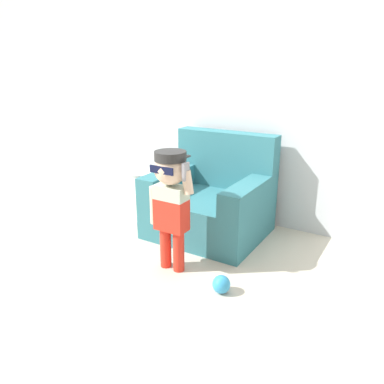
% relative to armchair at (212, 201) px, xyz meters
% --- Properties ---
extents(ground_plane, '(10.00, 10.00, 0.00)m').
position_rel_armchair_xyz_m(ground_plane, '(-0.13, -0.25, -0.32)').
color(ground_plane, beige).
extents(wall_back, '(10.00, 0.05, 2.60)m').
position_rel_armchair_xyz_m(wall_back, '(-0.13, 0.49, 0.98)').
color(wall_back, silver).
rests_on(wall_back, ground_plane).
extents(armchair, '(1.03, 0.90, 0.95)m').
position_rel_armchair_xyz_m(armchair, '(0.00, 0.00, 0.00)').
color(armchair, teal).
rests_on(armchair, ground_plane).
extents(person_child, '(0.39, 0.30, 0.96)m').
position_rel_armchair_xyz_m(person_child, '(0.07, -0.79, 0.32)').
color(person_child, red).
rests_on(person_child, ground_plane).
extents(side_table, '(0.35, 0.35, 0.55)m').
position_rel_armchair_xyz_m(side_table, '(-0.77, -0.16, 0.00)').
color(side_table, white).
rests_on(side_table, ground_plane).
extents(toy_ball, '(0.13, 0.13, 0.13)m').
position_rel_armchair_xyz_m(toy_ball, '(0.57, -0.89, -0.26)').
color(toy_ball, '#3399D1').
rests_on(toy_ball, ground_plane).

